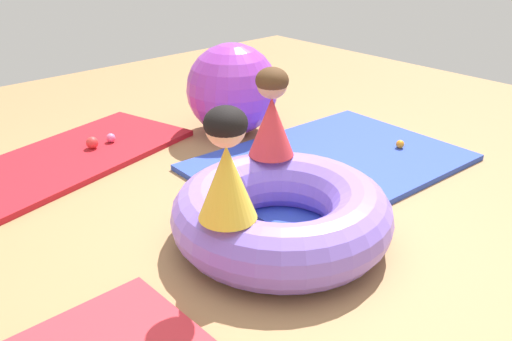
# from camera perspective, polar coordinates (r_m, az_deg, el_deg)

# --- Properties ---
(ground_plane) EXTENTS (8.00, 8.00, 0.00)m
(ground_plane) POSITION_cam_1_polar(r_m,az_deg,el_deg) (2.93, 0.60, -8.06)
(ground_plane) COLOR #9E7549
(gym_mat_far_left) EXTENTS (1.86, 1.36, 0.04)m
(gym_mat_far_left) POSITION_cam_1_polar(r_m,az_deg,el_deg) (3.89, 7.70, 0.85)
(gym_mat_far_left) COLOR #2D47B7
(gym_mat_far_left) RESTS_ON ground
(gym_mat_center_rear) EXTENTS (1.86, 1.21, 0.04)m
(gym_mat_center_rear) POSITION_cam_1_polar(r_m,az_deg,el_deg) (4.16, -18.52, 1.34)
(gym_mat_center_rear) COLOR #B21923
(gym_mat_center_rear) RESTS_ON ground
(inflatable_cushion) EXTENTS (1.17, 1.17, 0.33)m
(inflatable_cushion) POSITION_cam_1_polar(r_m,az_deg,el_deg) (2.91, 2.66, -4.50)
(inflatable_cushion) COLOR #8466E0
(inflatable_cushion) RESTS_ON ground
(child_in_red) EXTENTS (0.32, 0.32, 0.51)m
(child_in_red) POSITION_cam_1_polar(r_m,az_deg,el_deg) (3.11, 1.63, 5.93)
(child_in_red) COLOR red
(child_in_red) RESTS_ON inflatable_cushion
(child_in_yellow) EXTENTS (0.31, 0.31, 0.53)m
(child_in_yellow) POSITION_cam_1_polar(r_m,az_deg,el_deg) (2.43, -3.06, 0.50)
(child_in_yellow) COLOR yellow
(child_in_yellow) RESTS_ON inflatable_cushion
(play_ball_orange) EXTENTS (0.06, 0.06, 0.06)m
(play_ball_orange) POSITION_cam_1_polar(r_m,az_deg,el_deg) (4.17, 14.71, 2.67)
(play_ball_orange) COLOR orange
(play_ball_orange) RESTS_ON gym_mat_far_left
(play_ball_pink) EXTENTS (0.07, 0.07, 0.07)m
(play_ball_pink) POSITION_cam_1_polar(r_m,az_deg,el_deg) (4.28, -14.81, 3.29)
(play_ball_pink) COLOR pink
(play_ball_pink) RESTS_ON gym_mat_center_rear
(play_ball_red) EXTENTS (0.09, 0.09, 0.09)m
(play_ball_red) POSITION_cam_1_polar(r_m,az_deg,el_deg) (4.20, -16.62, 2.78)
(play_ball_red) COLOR red
(play_ball_red) RESTS_ON gym_mat_center_rear
(exercise_ball_large) EXTENTS (0.72, 0.72, 0.72)m
(exercise_ball_large) POSITION_cam_1_polar(r_m,az_deg,el_deg) (4.34, -2.48, 8.41)
(exercise_ball_large) COLOR purple
(exercise_ball_large) RESTS_ON ground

